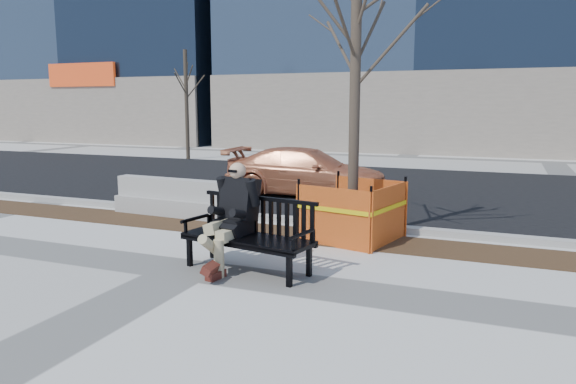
# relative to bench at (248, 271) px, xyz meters

# --- Properties ---
(ground) EXTENTS (120.00, 120.00, 0.00)m
(ground) POSITION_rel_bench_xyz_m (-0.85, -0.28, 0.00)
(ground) COLOR beige
(ground) RESTS_ON ground
(mulch_strip) EXTENTS (40.00, 1.20, 0.02)m
(mulch_strip) POSITION_rel_bench_xyz_m (-0.85, 2.32, 0.00)
(mulch_strip) COLOR #47301C
(mulch_strip) RESTS_ON ground
(asphalt_street) EXTENTS (60.00, 10.40, 0.01)m
(asphalt_street) POSITION_rel_bench_xyz_m (-0.85, 8.52, 0.00)
(asphalt_street) COLOR black
(asphalt_street) RESTS_ON ground
(curb) EXTENTS (60.00, 0.25, 0.12)m
(curb) POSITION_rel_bench_xyz_m (-0.85, 3.27, 0.06)
(curb) COLOR #9E9B93
(curb) RESTS_ON ground
(bench) EXTENTS (2.14, 1.08, 1.09)m
(bench) POSITION_rel_bench_xyz_m (0.00, 0.00, 0.00)
(bench) COLOR black
(bench) RESTS_ON ground
(seated_man) EXTENTS (0.87, 1.24, 1.59)m
(seated_man) POSITION_rel_bench_xyz_m (-0.27, 0.10, 0.00)
(seated_man) COLOR black
(seated_man) RESTS_ON ground
(tree_fence) EXTENTS (2.70, 2.70, 5.63)m
(tree_fence) POSITION_rel_bench_xyz_m (0.92, 2.43, 0.00)
(tree_fence) COLOR #F75D23
(tree_fence) RESTS_ON ground
(sedan) EXTENTS (4.48, 2.04, 1.27)m
(sedan) POSITION_rel_bench_xyz_m (-1.48, 6.59, 0.00)
(sedan) COLOR #C26D46
(sedan) RESTS_ON ground
(jersey_barrier_left) EXTENTS (2.91, 0.74, 0.83)m
(jersey_barrier_left) POSITION_rel_bench_xyz_m (-3.27, 2.99, 0.00)
(jersey_barrier_left) COLOR #A19E97
(jersey_barrier_left) RESTS_ON ground
(far_tree_left) EXTENTS (2.46, 2.46, 5.15)m
(far_tree_left) POSITION_rel_bench_xyz_m (-9.69, 13.67, 0.00)
(far_tree_left) COLOR #43382B
(far_tree_left) RESTS_ON ground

